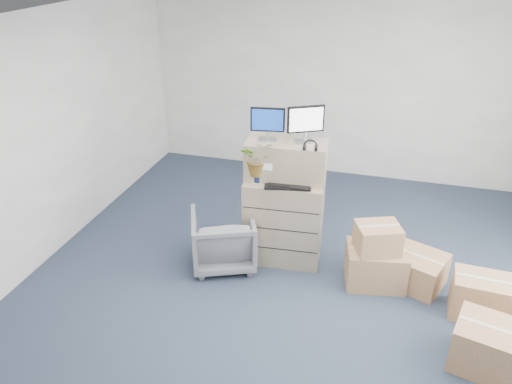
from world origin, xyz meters
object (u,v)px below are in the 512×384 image
monitor_right (306,122)px  office_chair (223,237)px  potted_plant (258,162)px  water_bottle (290,167)px  filing_cabinet_lower (284,219)px  keyboard (288,185)px  monitor_left (268,122)px

monitor_right → office_chair: bearing=179.1°
monitor_right → office_chair: 1.63m
potted_plant → monitor_right: bearing=24.2°
monitor_right → water_bottle: monitor_right is taller
filing_cabinet_lower → water_bottle: water_bottle is taller
filing_cabinet_lower → office_chair: size_ratio=1.42×
potted_plant → water_bottle: bearing=33.1°
water_bottle → potted_plant: potted_plant is taller
filing_cabinet_lower → water_bottle: size_ratio=4.19×
keyboard → office_chair: (-0.71, -0.18, -0.68)m
monitor_left → water_bottle: bearing=5.1°
water_bottle → potted_plant: 0.39m
filing_cabinet_lower → monitor_left: bearing=167.5°
keyboard → office_chair: 1.00m
water_bottle → potted_plant: (-0.32, -0.21, 0.11)m
filing_cabinet_lower → keyboard: (0.07, -0.15, 0.53)m
monitor_left → water_bottle: (0.25, 0.06, -0.53)m
water_bottle → office_chair: 1.12m
filing_cabinet_lower → potted_plant: (-0.28, -0.11, 0.75)m
keyboard → potted_plant: size_ratio=1.03×
office_chair → water_bottle: bearing=-170.9°
filing_cabinet_lower → keyboard: keyboard is taller
monitor_left → office_chair: 1.43m
monitor_left → monitor_right: bearing=0.8°
filing_cabinet_lower → monitor_left: 1.19m
monitor_left → monitor_right: (0.40, 0.06, 0.02)m
office_chair → filing_cabinet_lower: bearing=-175.5°
monitor_right → water_bottle: size_ratio=1.64×
monitor_right → potted_plant: (-0.47, -0.21, -0.44)m
monitor_right → keyboard: (-0.12, -0.25, -0.65)m
monitor_left → potted_plant: size_ratio=0.76×
filing_cabinet_lower → water_bottle: (0.04, 0.09, 0.64)m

